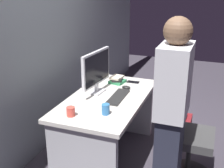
{
  "coord_description": "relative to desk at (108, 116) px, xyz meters",
  "views": [
    {
      "loc": [
        -2.63,
        -1.04,
        1.9
      ],
      "look_at": [
        0.0,
        -0.05,
        0.88
      ],
      "focal_mm": 46.98,
      "sensor_mm": 36.0,
      "label": 1
    }
  ],
  "objects": [
    {
      "name": "ground_plane",
      "position": [
        0.0,
        0.0,
        -0.5
      ],
      "size": [
        9.0,
        9.0,
        0.0
      ],
      "primitive_type": "plane",
      "color": "#3D3842"
    },
    {
      "name": "wall_back",
      "position": [
        0.0,
        0.81,
        1.0
      ],
      "size": [
        6.4,
        0.1,
        3.0
      ],
      "primitive_type": "cube",
      "color": "gray",
      "rests_on": "ground"
    },
    {
      "name": "desk",
      "position": [
        0.0,
        0.0,
        0.0
      ],
      "size": [
        1.41,
        0.75,
        0.73
      ],
      "color": "beige",
      "rests_on": "ground"
    },
    {
      "name": "office_chair",
      "position": [
        -0.06,
        -0.82,
        -0.07
      ],
      "size": [
        0.52,
        0.52,
        0.94
      ],
      "color": "black",
      "rests_on": "ground"
    },
    {
      "name": "person_at_desk",
      "position": [
        -0.43,
        -0.73,
        0.34
      ],
      "size": [
        0.4,
        0.24,
        1.64
      ],
      "color": "#262838",
      "rests_on": "ground"
    },
    {
      "name": "monitor",
      "position": [
        0.08,
        0.16,
        0.48
      ],
      "size": [
        0.54,
        0.16,
        0.46
      ],
      "color": "silver",
      "rests_on": "desk"
    },
    {
      "name": "keyboard",
      "position": [
        0.02,
        -0.11,
        0.24
      ],
      "size": [
        0.43,
        0.14,
        0.02
      ],
      "primitive_type": "cube",
      "rotation": [
        0.0,
        0.0,
        0.02
      ],
      "color": "#262626",
      "rests_on": "desk"
    },
    {
      "name": "mouse",
      "position": [
        0.3,
        -0.11,
        0.24
      ],
      "size": [
        0.06,
        0.1,
        0.03
      ],
      "primitive_type": "ellipsoid",
      "color": "black",
      "rests_on": "desk"
    },
    {
      "name": "cup_near_keyboard",
      "position": [
        -0.39,
        -0.13,
        0.28
      ],
      "size": [
        0.07,
        0.07,
        0.1
      ],
      "primitive_type": "cylinder",
      "color": "#3372B2",
      "rests_on": "desk"
    },
    {
      "name": "cup_by_monitor",
      "position": [
        -0.53,
        0.15,
        0.27
      ],
      "size": [
        0.08,
        0.08,
        0.09
      ],
      "primitive_type": "cylinder",
      "color": "#D84C3F",
      "rests_on": "desk"
    },
    {
      "name": "book_stack",
      "position": [
        0.45,
        0.05,
        0.26
      ],
      "size": [
        0.2,
        0.19,
        0.08
      ],
      "color": "#338C59",
      "rests_on": "desk"
    },
    {
      "name": "cell_phone",
      "position": [
        0.53,
        -0.12,
        0.23
      ],
      "size": [
        0.08,
        0.15,
        0.01
      ],
      "primitive_type": "cube",
      "rotation": [
        0.0,
        0.0,
        0.04
      ],
      "color": "black",
      "rests_on": "desk"
    },
    {
      "name": "handbag",
      "position": [
        0.73,
        -0.74,
        -0.36
      ],
      "size": [
        0.34,
        0.14,
        0.38
      ],
      "color": "maroon",
      "rests_on": "ground"
    }
  ]
}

